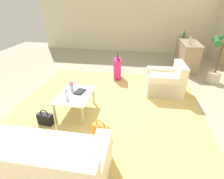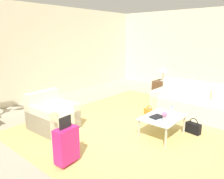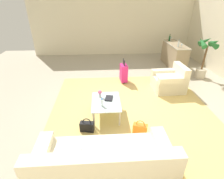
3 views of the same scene
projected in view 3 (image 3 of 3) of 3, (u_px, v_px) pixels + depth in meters
name	position (u px, v px, depth m)	size (l,w,h in m)	color
ground_plane	(123.00, 106.00, 5.02)	(12.00, 12.00, 0.00)	#A89E89
wall_left	(112.00, 24.00, 8.71)	(0.12, 8.00, 3.10)	beige
area_rug	(134.00, 119.00, 4.50)	(5.20, 4.40, 0.01)	tan
couch	(104.00, 166.00, 2.91)	(0.98, 2.31, 0.88)	beige
armchair	(170.00, 82.00, 5.76)	(0.90, 0.98, 0.84)	beige
coffee_table	(106.00, 103.00, 4.46)	(0.96, 0.72, 0.44)	silver
water_bottle	(102.00, 103.00, 4.20)	(0.06, 0.06, 0.20)	silver
coffee_table_book	(109.00, 98.00, 4.53)	(0.27, 0.19, 0.03)	black
flower_vase	(100.00, 93.00, 4.55)	(0.11, 0.11, 0.21)	#B2B7BC
bar_console	(174.00, 55.00, 7.64)	(1.76, 0.58, 0.98)	#937F60
wine_glass_leftmost	(171.00, 38.00, 7.89)	(0.08, 0.08, 0.15)	silver
wine_glass_left_of_centre	(182.00, 45.00, 6.83)	(0.08, 0.08, 0.15)	silver
wine_bottle_green	(170.00, 38.00, 7.80)	(0.07, 0.07, 0.30)	#194C23
wine_bottle_clear	(179.00, 44.00, 6.91)	(0.07, 0.07, 0.30)	silver
suitcase_magenta	(124.00, 73.00, 6.26)	(0.42, 0.26, 0.85)	#D12375
handbag_orange	(140.00, 128.00, 3.99)	(0.25, 0.35, 0.36)	orange
handbag_black	(87.00, 126.00, 4.05)	(0.19, 0.34, 0.36)	black
potted_palm	(205.00, 55.00, 6.36)	(0.64, 0.64, 1.53)	#BCB299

